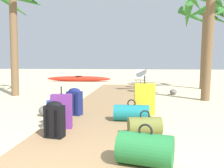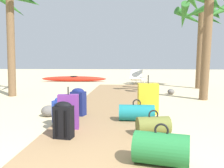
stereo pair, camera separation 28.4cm
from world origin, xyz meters
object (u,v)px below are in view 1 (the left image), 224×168
(backpack_black, at_px, (54,118))
(palm_tree_near_right, at_px, (211,7))
(backpack_navy, at_px, (74,101))
(palm_tree_far_left, at_px, (13,7))
(lounge_chair, at_px, (142,78))
(backpack_blue, at_px, (57,108))
(suitcase_yellow, at_px, (144,99))
(duffel_bag_olive, at_px, (145,126))
(palm_tree_far_right, at_px, (206,21))
(duffel_bag_green, at_px, (145,149))
(kayak, at_px, (79,79))
(suitcase_purple, at_px, (62,111))
(duffel_bag_teal, at_px, (131,113))

(backpack_black, relative_size, palm_tree_near_right, 0.15)
(backpack_navy, bearing_deg, palm_tree_far_left, 133.07)
(lounge_chair, bearing_deg, backpack_blue, -101.73)
(suitcase_yellow, distance_m, backpack_navy, 1.53)
(duffel_bag_olive, height_order, palm_tree_near_right, palm_tree_near_right)
(palm_tree_near_right, relative_size, palm_tree_far_right, 0.99)
(palm_tree_far_left, bearing_deg, duffel_bag_green, -51.44)
(lounge_chair, xyz_separation_m, kayak, (-3.84, 1.33, -0.16))
(duffel_bag_olive, height_order, lounge_chair, lounge_chair)
(suitcase_purple, distance_m, backpack_blue, 0.47)
(kayak, bearing_deg, palm_tree_far_right, -27.25)
(suitcase_yellow, bearing_deg, duffel_bag_teal, -113.80)
(duffel_bag_olive, bearing_deg, backpack_blue, 158.45)
(lounge_chair, bearing_deg, duffel_bag_olive, -90.89)
(suitcase_purple, bearing_deg, lounge_chair, 80.16)
(backpack_black, xyz_separation_m, palm_tree_near_right, (3.46, 4.24, 2.49))
(suitcase_purple, relative_size, duffel_bag_teal, 1.06)
(lounge_chair, bearing_deg, palm_tree_far_left, -134.79)
(duffel_bag_teal, xyz_separation_m, backpack_blue, (-1.42, -0.24, 0.11))
(backpack_navy, distance_m, palm_tree_far_left, 5.30)
(backpack_navy, relative_size, palm_tree_near_right, 0.16)
(backpack_blue, height_order, backpack_navy, backpack_navy)
(duffel_bag_olive, relative_size, backpack_navy, 0.95)
(duffel_bag_olive, relative_size, palm_tree_far_left, 0.14)
(backpack_black, distance_m, duffel_bag_teal, 1.63)
(kayak, bearing_deg, palm_tree_near_right, -49.05)
(lounge_chair, bearing_deg, backpack_black, -99.06)
(suitcase_purple, distance_m, duffel_bag_teal, 1.37)
(backpack_black, relative_size, lounge_chair, 0.35)
(suitcase_yellow, distance_m, palm_tree_near_right, 4.04)
(suitcase_purple, xyz_separation_m, palm_tree_near_right, (3.51, 3.73, 2.49))
(suitcase_purple, bearing_deg, palm_tree_near_right, 46.78)
(suitcase_yellow, height_order, duffel_bag_green, suitcase_yellow)
(palm_tree_far_left, xyz_separation_m, palm_tree_near_right, (6.64, -0.59, -0.31))
(backpack_black, relative_size, duffel_bag_green, 0.83)
(backpack_black, relative_size, backpack_blue, 1.12)
(duffel_bag_green, height_order, palm_tree_near_right, palm_tree_near_right)
(suitcase_purple, height_order, lounge_chair, suitcase_purple)
(palm_tree_near_right, relative_size, lounge_chair, 2.31)
(duffel_bag_teal, bearing_deg, duffel_bag_olive, -75.42)
(backpack_blue, relative_size, backpack_navy, 0.85)
(backpack_black, xyz_separation_m, backpack_navy, (-0.09, 1.53, 0.01))
(suitcase_purple, height_order, palm_tree_near_right, palm_tree_near_right)
(suitcase_purple, distance_m, palm_tree_far_right, 8.62)
(palm_tree_far_right, bearing_deg, backpack_navy, -125.65)
(backpack_black, relative_size, kayak, 0.14)
(suitcase_yellow, distance_m, kayak, 9.88)
(palm_tree_far_right, bearing_deg, palm_tree_near_right, -102.79)
(backpack_navy, xyz_separation_m, palm_tree_near_right, (3.56, 2.70, 2.48))
(palm_tree_near_right, bearing_deg, duffel_bag_olive, -117.63)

